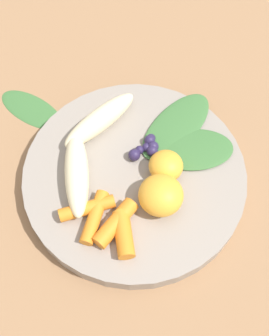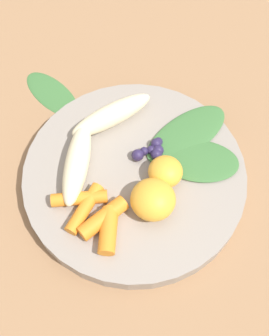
{
  "view_description": "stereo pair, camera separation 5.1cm",
  "coord_description": "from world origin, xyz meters",
  "px_view_note": "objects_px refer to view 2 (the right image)",
  "views": [
    {
      "loc": [
        -0.1,
        0.22,
        0.48
      ],
      "look_at": [
        0.0,
        0.0,
        0.03
      ],
      "focal_mm": 45.93,
      "sensor_mm": 36.0,
      "label": 1
    },
    {
      "loc": [
        -0.15,
        0.2,
        0.48
      ],
      "look_at": [
        0.0,
        0.0,
        0.03
      ],
      "focal_mm": 45.93,
      "sensor_mm": 36.0,
      "label": 2
    }
  ],
  "objects_px": {
    "banana_peeled_right": "(112,115)",
    "kale_leaf_stray": "(52,93)",
    "bowl": "(134,177)",
    "orange_segment_near": "(165,172)",
    "banana_peeled_left": "(77,163)"
  },
  "relations": [
    {
      "from": "banana_peeled_left",
      "to": "kale_leaf_stray",
      "type": "distance_m",
      "value": 0.15
    },
    {
      "from": "bowl",
      "to": "banana_peeled_left",
      "type": "distance_m",
      "value": 0.07
    },
    {
      "from": "orange_segment_near",
      "to": "bowl",
      "type": "bearing_deg",
      "value": 24.62
    },
    {
      "from": "bowl",
      "to": "banana_peeled_right",
      "type": "relative_size",
      "value": 2.41
    },
    {
      "from": "banana_peeled_left",
      "to": "orange_segment_near",
      "type": "height_order",
      "value": "orange_segment_near"
    },
    {
      "from": "orange_segment_near",
      "to": "kale_leaf_stray",
      "type": "height_order",
      "value": "orange_segment_near"
    },
    {
      "from": "bowl",
      "to": "orange_segment_near",
      "type": "xyz_separation_m",
      "value": [
        -0.03,
        -0.02,
        0.03
      ]
    },
    {
      "from": "bowl",
      "to": "kale_leaf_stray",
      "type": "height_order",
      "value": "bowl"
    },
    {
      "from": "bowl",
      "to": "orange_segment_near",
      "type": "height_order",
      "value": "orange_segment_near"
    },
    {
      "from": "banana_peeled_right",
      "to": "kale_leaf_stray",
      "type": "relative_size",
      "value": 1.1
    },
    {
      "from": "bowl",
      "to": "kale_leaf_stray",
      "type": "xyz_separation_m",
      "value": [
        0.18,
        -0.04,
        -0.01
      ]
    },
    {
      "from": "banana_peeled_right",
      "to": "kale_leaf_stray",
      "type": "distance_m",
      "value": 0.11
    },
    {
      "from": "banana_peeled_right",
      "to": "orange_segment_near",
      "type": "height_order",
      "value": "orange_segment_near"
    },
    {
      "from": "kale_leaf_stray",
      "to": "banana_peeled_left",
      "type": "bearing_deg",
      "value": 155.76
    },
    {
      "from": "banana_peeled_right",
      "to": "orange_segment_near",
      "type": "relative_size",
      "value": 2.76
    }
  ]
}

